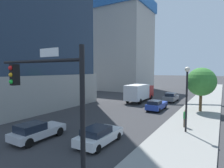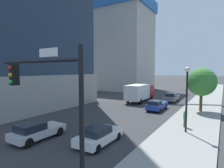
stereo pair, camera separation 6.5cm
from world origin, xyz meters
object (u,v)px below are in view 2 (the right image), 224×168
Objects in this scene: street_tree at (202,82)px; pedestrian_green_shirt at (185,118)px; street_lamp at (187,89)px; box_truck at (140,92)px; car_silver at (36,131)px; car_white at (99,135)px; traffic_light_pole at (49,94)px; car_gray at (171,97)px; construction_building at (123,41)px; car_blue at (157,105)px.

street_tree reaches higher than pedestrian_green_shirt.
street_lamp is 16.57m from box_truck.
car_silver is 13.15m from pedestrian_green_shirt.
street_tree is 3.46× the size of pedestrian_green_shirt.
car_white is at bearing 21.56° from car_silver.
car_white is 8.68m from pedestrian_green_shirt.
traffic_light_pole reaches higher than car_gray.
street_tree is (0.21, 9.65, 0.13)m from street_lamp.
traffic_light_pole reaches higher than street_lamp.
street_tree is 1.33× the size of car_silver.
car_gray is 5.65m from box_truck.
traffic_light_pole reaches higher than pedestrian_green_shirt.
box_truck is (-10.04, 3.52, -2.27)m from street_tree.
construction_building is 46.59m from traffic_light_pole.
traffic_light_pole is at bearing -105.04° from pedestrian_green_shirt.
street_lamp is 3.21m from pedestrian_green_shirt.
car_blue is at bearing 94.10° from traffic_light_pole.
construction_building is at bearing 137.31° from street_tree.
street_lamp is 8.38m from car_white.
street_lamp is 9.66m from street_tree.
car_blue is 8.18m from pedestrian_green_shirt.
box_truck is (12.36, -17.14, -12.00)m from construction_building.
car_gray is at bearing 32.66° from box_truck.
pedestrian_green_shirt is at bearing -93.48° from street_tree.
traffic_light_pole reaches higher than car_white.
street_tree is 1.27× the size of car_blue.
car_white is 19.58m from box_truck.
car_gray is 2.65× the size of pedestrian_green_shirt.
car_blue reaches higher than car_white.
car_white is 0.53× the size of box_truck.
pedestrian_green_shirt is at bearing 56.06° from car_white.
traffic_light_pole is 1.48× the size of car_silver.
street_lamp is 1.37× the size of car_white.
traffic_light_pole is at bearing -76.13° from box_truck.
car_gray is at bearing 107.62° from street_lamp.
street_tree is at bearing 59.90° from car_silver.
traffic_light_pole is 1.11× the size of street_tree.
construction_building is 5.01× the size of traffic_light_pole.
street_lamp is 1.26× the size of car_blue.
street_lamp is at bearing -53.28° from box_truck.
car_white is at bearing -123.94° from pedestrian_green_shirt.
car_silver is (-9.83, -7.66, -3.14)m from street_lamp.
street_tree is at bearing 79.39° from traffic_light_pole.
construction_building is at bearing 108.03° from car_silver.
construction_building is at bearing 125.79° from box_truck.
street_tree reaches higher than car_gray.
construction_building is 38.84m from street_lamp.
box_truck is (-9.83, 13.17, -2.14)m from street_lamp.
traffic_light_pole is at bearing -31.98° from car_silver.
car_white is 2.50× the size of pedestrian_green_shirt.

